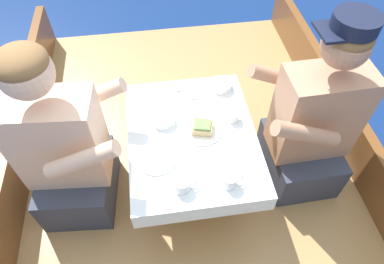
# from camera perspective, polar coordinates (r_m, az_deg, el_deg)

# --- Properties ---
(ground_plane) EXTENTS (60.00, 60.00, 0.00)m
(ground_plane) POSITION_cam_1_polar(r_m,az_deg,el_deg) (2.30, -0.05, -11.56)
(ground_plane) COLOR navy
(boat_deck) EXTENTS (2.01, 3.07, 0.29)m
(boat_deck) POSITION_cam_1_polar(r_m,az_deg,el_deg) (2.17, -0.05, -9.81)
(boat_deck) COLOR #A87F4C
(boat_deck) RESTS_ON ground_plane
(gunwale_port) EXTENTS (0.06, 3.07, 0.30)m
(gunwale_port) POSITION_cam_1_polar(r_m,az_deg,el_deg) (2.08, -27.89, -8.10)
(gunwale_port) COLOR brown
(gunwale_port) RESTS_ON boat_deck
(gunwale_starboard) EXTENTS (0.06, 3.07, 0.30)m
(gunwale_starboard) POSITION_cam_1_polar(r_m,az_deg,el_deg) (2.22, 25.67, -1.94)
(gunwale_starboard) COLOR brown
(gunwale_starboard) RESTS_ON boat_deck
(cockpit_table) EXTENTS (0.63, 0.80, 0.44)m
(cockpit_table) POSITION_cam_1_polar(r_m,az_deg,el_deg) (1.72, 0.00, -1.43)
(cockpit_table) COLOR #B2B2B7
(cockpit_table) RESTS_ON boat_deck
(person_port) EXTENTS (0.55, 0.48, 1.02)m
(person_port) POSITION_cam_1_polar(r_m,az_deg,el_deg) (1.75, -20.33, -3.08)
(person_port) COLOR #333847
(person_port) RESTS_ON boat_deck
(person_starboard) EXTENTS (0.53, 0.45, 1.05)m
(person_starboard) POSITION_cam_1_polar(r_m,az_deg,el_deg) (1.84, 19.27, 1.07)
(person_starboard) COLOR #333847
(person_starboard) RESTS_ON boat_deck
(plate_sandwich) EXTENTS (0.19, 0.19, 0.01)m
(plate_sandwich) POSITION_cam_1_polar(r_m,az_deg,el_deg) (1.69, 1.69, 0.26)
(plate_sandwich) COLOR white
(plate_sandwich) RESTS_ON cockpit_table
(plate_bread) EXTENTS (0.20, 0.20, 0.01)m
(plate_bread) POSITION_cam_1_polar(r_m,az_deg,el_deg) (1.60, -5.88, -4.30)
(plate_bread) COLOR white
(plate_bread) RESTS_ON cockpit_table
(sandwich) EXTENTS (0.11, 0.11, 0.05)m
(sandwich) POSITION_cam_1_polar(r_m,az_deg,el_deg) (1.67, 1.71, 0.85)
(sandwich) COLOR tan
(sandwich) RESTS_ON plate_sandwich
(bowl_port_near) EXTENTS (0.12, 0.12, 0.04)m
(bowl_port_near) POSITION_cam_1_polar(r_m,az_deg,el_deg) (1.89, 4.85, 7.84)
(bowl_port_near) COLOR white
(bowl_port_near) RESTS_ON cockpit_table
(bowl_starboard_near) EXTENTS (0.12, 0.12, 0.04)m
(bowl_starboard_near) POSITION_cam_1_polar(r_m,az_deg,el_deg) (1.72, -4.83, 2.18)
(bowl_starboard_near) COLOR white
(bowl_starboard_near) RESTS_ON cockpit_table
(coffee_cup_port) EXTENTS (0.09, 0.07, 0.06)m
(coffee_cup_port) POSITION_cam_1_polar(r_m,az_deg,el_deg) (1.50, 6.42, -8.00)
(coffee_cup_port) COLOR white
(coffee_cup_port) RESTS_ON cockpit_table
(coffee_cup_starboard) EXTENTS (0.09, 0.06, 0.05)m
(coffee_cup_starboard) POSITION_cam_1_polar(r_m,az_deg,el_deg) (1.73, 6.90, 2.67)
(coffee_cup_starboard) COLOR white
(coffee_cup_starboard) RESTS_ON cockpit_table
(coffee_cup_center) EXTENTS (0.10, 0.08, 0.06)m
(coffee_cup_center) POSITION_cam_1_polar(r_m,az_deg,el_deg) (1.48, -1.72, -8.69)
(coffee_cup_center) COLOR white
(coffee_cup_center) RESTS_ON cockpit_table
(utensil_knife_port) EXTENTS (0.08, 0.16, 0.00)m
(utensil_knife_port) POSITION_cam_1_polar(r_m,az_deg,el_deg) (1.78, 3.66, 3.53)
(utensil_knife_port) COLOR silver
(utensil_knife_port) RESTS_ON cockpit_table
(utensil_knife_starboard) EXTENTS (0.12, 0.14, 0.00)m
(utensil_knife_starboard) POSITION_cam_1_polar(r_m,az_deg,el_deg) (1.65, 5.71, -1.91)
(utensil_knife_starboard) COLOR silver
(utensil_knife_starboard) RESTS_ON cockpit_table
(utensil_spoon_center) EXTENTS (0.08, 0.16, 0.01)m
(utensil_spoon_center) POSITION_cam_1_polar(r_m,az_deg,el_deg) (1.79, 1.56, 4.02)
(utensil_spoon_center) COLOR silver
(utensil_spoon_center) RESTS_ON cockpit_table
(utensil_fork_port) EXTENTS (0.04, 0.17, 0.00)m
(utensil_fork_port) POSITION_cam_1_polar(r_m,az_deg,el_deg) (1.63, 3.44, -2.53)
(utensil_fork_port) COLOR silver
(utensil_fork_port) RESTS_ON cockpit_table
(utensil_spoon_starboard) EXTENTS (0.16, 0.08, 0.01)m
(utensil_spoon_starboard) POSITION_cam_1_polar(r_m,az_deg,el_deg) (1.87, -3.45, 6.53)
(utensil_spoon_starboard) COLOR silver
(utensil_spoon_starboard) RESTS_ON cockpit_table
(utensil_spoon_port) EXTENTS (0.17, 0.05, 0.01)m
(utensil_spoon_port) POSITION_cam_1_polar(r_m,az_deg,el_deg) (1.83, -0.77, 5.40)
(utensil_spoon_port) COLOR silver
(utensil_spoon_port) RESTS_ON cockpit_table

